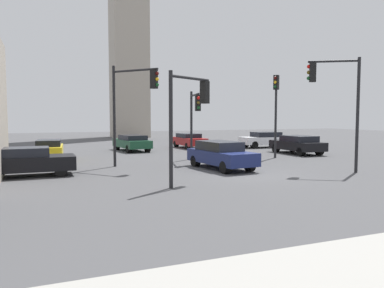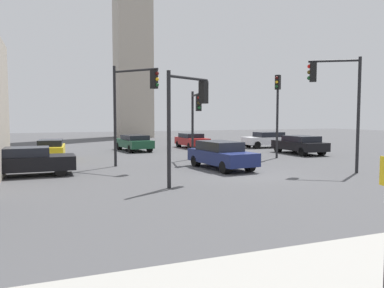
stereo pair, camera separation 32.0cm
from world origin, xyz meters
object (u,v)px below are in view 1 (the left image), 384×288
Objects in this scene: car_0 at (297,144)px; car_1 at (25,161)px; car_6 at (264,139)px; car_4 at (49,150)px; traffic_light_3 at (195,112)px; car_2 at (221,154)px; traffic_light_1 at (276,101)px; traffic_light_4 at (336,92)px; traffic_light_2 at (132,96)px; traffic_light_0 at (189,106)px; car_3 at (189,140)px; car_5 at (132,142)px.

car_1 is (-19.31, -4.25, -0.01)m from car_0.
car_0 is 1.05× the size of car_6.
car_4 is (-18.07, 2.17, -0.01)m from car_0.
traffic_light_3 reaches higher than car_2.
traffic_light_1 is 0.97× the size of traffic_light_4.
traffic_light_3 is at bearing -36.54° from traffic_light_1.
car_1 is (-15.01, 4.46, -3.44)m from traffic_light_4.
car_4 is (-13.77, 10.88, -3.45)m from traffic_light_4.
car_6 reaches higher than car_0.
traffic_light_2 reaches higher than traffic_light_3.
traffic_light_0 is at bearing -29.09° from traffic_light_2.
car_3 is 0.88× the size of car_5.
traffic_light_1 is 1.41× the size of car_4.
traffic_light_1 is 6.95m from traffic_light_4.
car_4 is (-5.40, 11.33, -2.63)m from traffic_light_0.
traffic_light_0 is 20.58m from car_6.
traffic_light_3 is 0.98× the size of car_0.
car_2 is at bearing 18.52° from traffic_light_0.
car_5 is (-2.13, 12.53, -0.07)m from car_2.
traffic_light_3 is at bearing -21.66° from car_3.
car_6 is at bearing 18.47° from traffic_light_0.
traffic_light_2 is at bearing -26.24° from traffic_light_1.
traffic_light_3 reaches higher than car_3.
car_0 is at bearing 33.03° from car_3.
car_5 is (1.26, 16.34, -2.64)m from traffic_light_0.
traffic_light_4 reaches higher than car_3.
traffic_light_1 is at bearing -100.78° from car_4.
traffic_light_0 is at bearing -48.18° from car_2.
traffic_light_0 is 1.07× the size of car_6.
car_4 reaches higher than car_5.
traffic_light_2 is at bearing 1.70° from traffic_light_4.
traffic_light_1 is 7.63m from car_2.
car_1 is (-6.64, 4.91, -2.63)m from traffic_light_0.
traffic_light_4 is (8.37, 0.45, 0.82)m from traffic_light_0.
car_3 is (-1.49, 16.98, -3.48)m from traffic_light_4.
car_0 is 0.97× the size of car_2.
car_1 is at bearing -102.77° from car_2.
car_4 is at bearing -100.72° from traffic_light_3.
car_0 is 18.20m from car_4.
traffic_light_3 is 0.96× the size of car_5.
traffic_light_4 is at bearing 153.48° from car_0.
car_5 is at bearing -34.03° from traffic_light_4.
car_4 is at bearing -6.44° from traffic_light_4.
car_6 is (10.19, 11.43, -0.03)m from car_2.
car_6 is (5.21, 14.79, -3.42)m from traffic_light_4.
traffic_light_3 is at bearing 36.26° from traffic_light_0.
car_4 is 19.38m from car_6.
car_6 is at bearing -8.70° from car_0.
car_1 is 13.89m from car_5.
traffic_light_0 is 0.80× the size of traffic_light_4.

